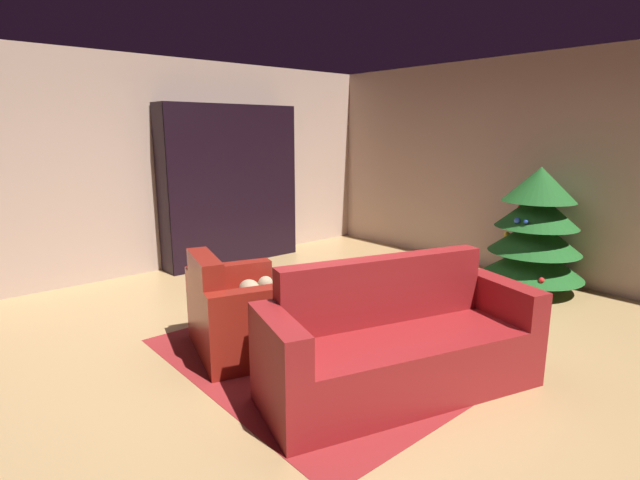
{
  "coord_description": "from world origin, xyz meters",
  "views": [
    {
      "loc": [
        2.97,
        -2.76,
        1.8
      ],
      "look_at": [
        -0.16,
        -0.07,
        0.89
      ],
      "focal_mm": 27.57,
      "sensor_mm": 36.0,
      "label": 1
    }
  ],
  "objects_px": {
    "armchair_red": "(239,316)",
    "book_stack_on_table": "(331,291)",
    "bookshelf_unit": "(239,187)",
    "couch_red": "(399,348)",
    "coffee_table": "(330,304)",
    "bottle_on_table": "(352,286)",
    "decorated_tree": "(536,230)"
  },
  "relations": [
    {
      "from": "book_stack_on_table",
      "to": "decorated_tree",
      "type": "distance_m",
      "value": 2.82
    },
    {
      "from": "armchair_red",
      "to": "couch_red",
      "type": "relative_size",
      "value": 0.52
    },
    {
      "from": "armchair_red",
      "to": "book_stack_on_table",
      "type": "xyz_separation_m",
      "value": [
        0.46,
        0.61,
        0.2
      ]
    },
    {
      "from": "armchair_red",
      "to": "book_stack_on_table",
      "type": "distance_m",
      "value": 0.79
    },
    {
      "from": "armchair_red",
      "to": "couch_red",
      "type": "bearing_deg",
      "value": 21.81
    },
    {
      "from": "bookshelf_unit",
      "to": "coffee_table",
      "type": "bearing_deg",
      "value": -18.88
    },
    {
      "from": "bookshelf_unit",
      "to": "coffee_table",
      "type": "relative_size",
      "value": 3.22
    },
    {
      "from": "coffee_table",
      "to": "couch_red",
      "type": "bearing_deg",
      "value": -2.85
    },
    {
      "from": "couch_red",
      "to": "book_stack_on_table",
      "type": "bearing_deg",
      "value": 173.41
    },
    {
      "from": "couch_red",
      "to": "bottle_on_table",
      "type": "bearing_deg",
      "value": 164.76
    },
    {
      "from": "coffee_table",
      "to": "decorated_tree",
      "type": "bearing_deg",
      "value": 83.97
    },
    {
      "from": "couch_red",
      "to": "coffee_table",
      "type": "bearing_deg",
      "value": 177.15
    },
    {
      "from": "bookshelf_unit",
      "to": "book_stack_on_table",
      "type": "height_order",
      "value": "bookshelf_unit"
    },
    {
      "from": "decorated_tree",
      "to": "armchair_red",
      "type": "bearing_deg",
      "value": -103.48
    },
    {
      "from": "bottle_on_table",
      "to": "book_stack_on_table",
      "type": "bearing_deg",
      "value": -153.56
    },
    {
      "from": "couch_red",
      "to": "bookshelf_unit",
      "type": "bearing_deg",
      "value": 164.17
    },
    {
      "from": "couch_red",
      "to": "book_stack_on_table",
      "type": "relative_size",
      "value": 10.99
    },
    {
      "from": "coffee_table",
      "to": "bottle_on_table",
      "type": "bearing_deg",
      "value": 49.63
    },
    {
      "from": "bookshelf_unit",
      "to": "decorated_tree",
      "type": "xyz_separation_m",
      "value": [
        3.37,
        1.79,
        -0.32
      ]
    },
    {
      "from": "bookshelf_unit",
      "to": "couch_red",
      "type": "relative_size",
      "value": 1.02
    },
    {
      "from": "coffee_table",
      "to": "decorated_tree",
      "type": "height_order",
      "value": "decorated_tree"
    },
    {
      "from": "decorated_tree",
      "to": "bottle_on_table",
      "type": "bearing_deg",
      "value": -93.86
    },
    {
      "from": "bookshelf_unit",
      "to": "decorated_tree",
      "type": "height_order",
      "value": "bookshelf_unit"
    },
    {
      "from": "bottle_on_table",
      "to": "bookshelf_unit",
      "type": "bearing_deg",
      "value": 164.05
    },
    {
      "from": "bottle_on_table",
      "to": "armchair_red",
      "type": "bearing_deg",
      "value": -132.45
    },
    {
      "from": "book_stack_on_table",
      "to": "bottle_on_table",
      "type": "bearing_deg",
      "value": 26.44
    },
    {
      "from": "book_stack_on_table",
      "to": "bottle_on_table",
      "type": "xyz_separation_m",
      "value": [
        0.17,
        0.08,
        0.07
      ]
    },
    {
      "from": "bottle_on_table",
      "to": "decorated_tree",
      "type": "xyz_separation_m",
      "value": [
        0.18,
        2.7,
        0.14
      ]
    },
    {
      "from": "coffee_table",
      "to": "decorated_tree",
      "type": "relative_size",
      "value": 0.47
    },
    {
      "from": "armchair_red",
      "to": "coffee_table",
      "type": "bearing_deg",
      "value": 47.05
    },
    {
      "from": "book_stack_on_table",
      "to": "armchair_red",
      "type": "bearing_deg",
      "value": -127.42
    },
    {
      "from": "book_stack_on_table",
      "to": "bottle_on_table",
      "type": "distance_m",
      "value": 0.2
    }
  ]
}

